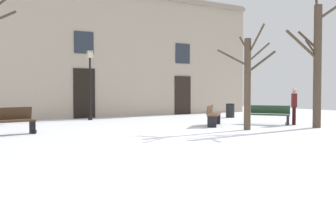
{
  "coord_description": "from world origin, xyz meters",
  "views": [
    {
      "loc": [
        -8.32,
        -10.65,
        1.55
      ],
      "look_at": [
        0.0,
        2.05,
        0.97
      ],
      "focal_mm": 43.42,
      "sensor_mm": 36.0,
      "label": 1
    }
  ],
  "objects_px": {
    "bench_facing_shops": "(12,121)",
    "tree_near_facade": "(317,61)",
    "litter_bin": "(230,111)",
    "person_crossing_plaza": "(294,104)",
    "bench_near_center_tree": "(213,115)",
    "streetlamp": "(90,77)",
    "tree_right_of_center": "(248,79)",
    "bench_far_corner": "(268,114)"
  },
  "relations": [
    {
      "from": "streetlamp",
      "to": "bench_facing_shops",
      "type": "relative_size",
      "value": 2.21
    },
    {
      "from": "bench_far_corner",
      "to": "litter_bin",
      "type": "bearing_deg",
      "value": 127.66
    },
    {
      "from": "person_crossing_plaza",
      "to": "bench_facing_shops",
      "type": "bearing_deg",
      "value": -57.47
    },
    {
      "from": "tree_near_facade",
      "to": "streetlamp",
      "type": "height_order",
      "value": "tree_near_facade"
    },
    {
      "from": "bench_far_corner",
      "to": "person_crossing_plaza",
      "type": "height_order",
      "value": "person_crossing_plaza"
    },
    {
      "from": "bench_facing_shops",
      "to": "person_crossing_plaza",
      "type": "height_order",
      "value": "person_crossing_plaza"
    },
    {
      "from": "bench_facing_shops",
      "to": "streetlamp",
      "type": "bearing_deg",
      "value": 34.45
    },
    {
      "from": "streetlamp",
      "to": "bench_far_corner",
      "type": "distance_m",
      "value": 8.98
    },
    {
      "from": "tree_near_facade",
      "to": "person_crossing_plaza",
      "type": "bearing_deg",
      "value": 76.25
    },
    {
      "from": "bench_facing_shops",
      "to": "tree_near_facade",
      "type": "bearing_deg",
      "value": -30.84
    },
    {
      "from": "tree_right_of_center",
      "to": "streetlamp",
      "type": "xyz_separation_m",
      "value": [
        -3.15,
        8.06,
        0.24
      ]
    },
    {
      "from": "bench_far_corner",
      "to": "person_crossing_plaza",
      "type": "bearing_deg",
      "value": 12.34
    },
    {
      "from": "litter_bin",
      "to": "bench_near_center_tree",
      "type": "distance_m",
      "value": 5.39
    },
    {
      "from": "tree_right_of_center",
      "to": "litter_bin",
      "type": "relative_size",
      "value": 5.18
    },
    {
      "from": "tree_right_of_center",
      "to": "litter_bin",
      "type": "bearing_deg",
      "value": 53.7
    },
    {
      "from": "streetlamp",
      "to": "person_crossing_plaza",
      "type": "distance_m",
      "value": 10.01
    },
    {
      "from": "streetlamp",
      "to": "litter_bin",
      "type": "bearing_deg",
      "value": -19.01
    },
    {
      "from": "streetlamp",
      "to": "bench_facing_shops",
      "type": "bearing_deg",
      "value": -134.57
    },
    {
      "from": "bench_near_center_tree",
      "to": "tree_near_facade",
      "type": "bearing_deg",
      "value": -88.82
    },
    {
      "from": "tree_near_facade",
      "to": "litter_bin",
      "type": "xyz_separation_m",
      "value": [
        1.14,
        6.45,
        -2.32
      ]
    },
    {
      "from": "tree_near_facade",
      "to": "bench_far_corner",
      "type": "relative_size",
      "value": 2.94
    },
    {
      "from": "tree_near_facade",
      "to": "person_crossing_plaza",
      "type": "xyz_separation_m",
      "value": [
        0.34,
        1.4,
        -1.81
      ]
    },
    {
      "from": "streetlamp",
      "to": "person_crossing_plaza",
      "type": "height_order",
      "value": "streetlamp"
    },
    {
      "from": "tree_near_facade",
      "to": "person_crossing_plaza",
      "type": "distance_m",
      "value": 2.31
    },
    {
      "from": "litter_bin",
      "to": "bench_facing_shops",
      "type": "xyz_separation_m",
      "value": [
        -12.14,
        -2.48,
        0.1
      ]
    },
    {
      "from": "streetlamp",
      "to": "bench_near_center_tree",
      "type": "height_order",
      "value": "streetlamp"
    },
    {
      "from": "tree_near_facade",
      "to": "litter_bin",
      "type": "relative_size",
      "value": 7.05
    },
    {
      "from": "tree_right_of_center",
      "to": "bench_far_corner",
      "type": "xyz_separation_m",
      "value": [
        2.51,
        1.32,
        -1.52
      ]
    },
    {
      "from": "bench_near_center_tree",
      "to": "person_crossing_plaza",
      "type": "distance_m",
      "value": 3.7
    },
    {
      "from": "tree_right_of_center",
      "to": "streetlamp",
      "type": "relative_size",
      "value": 1.12
    },
    {
      "from": "tree_near_facade",
      "to": "streetlamp",
      "type": "distance_m",
      "value": 10.84
    },
    {
      "from": "streetlamp",
      "to": "person_crossing_plaza",
      "type": "relative_size",
      "value": 2.2
    },
    {
      "from": "streetlamp",
      "to": "bench_far_corner",
      "type": "xyz_separation_m",
      "value": [
        5.66,
        -6.74,
        -1.76
      ]
    },
    {
      "from": "bench_near_center_tree",
      "to": "bench_far_corner",
      "type": "xyz_separation_m",
      "value": [
        2.54,
        -0.76,
        -0.03
      ]
    },
    {
      "from": "bench_facing_shops",
      "to": "bench_far_corner",
      "type": "bearing_deg",
      "value": -20.5
    },
    {
      "from": "litter_bin",
      "to": "bench_far_corner",
      "type": "bearing_deg",
      "value": -110.35
    },
    {
      "from": "litter_bin",
      "to": "person_crossing_plaza",
      "type": "xyz_separation_m",
      "value": [
        -0.79,
        -5.05,
        0.51
      ]
    },
    {
      "from": "litter_bin",
      "to": "bench_facing_shops",
      "type": "height_order",
      "value": "bench_facing_shops"
    },
    {
      "from": "bench_near_center_tree",
      "to": "tree_right_of_center",
      "type": "bearing_deg",
      "value": -133.2
    },
    {
      "from": "tree_near_facade",
      "to": "tree_right_of_center",
      "type": "relative_size",
      "value": 1.36
    },
    {
      "from": "tree_right_of_center",
      "to": "bench_far_corner",
      "type": "distance_m",
      "value": 3.22
    },
    {
      "from": "litter_bin",
      "to": "bench_near_center_tree",
      "type": "bearing_deg",
      "value": -139.72
    }
  ]
}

